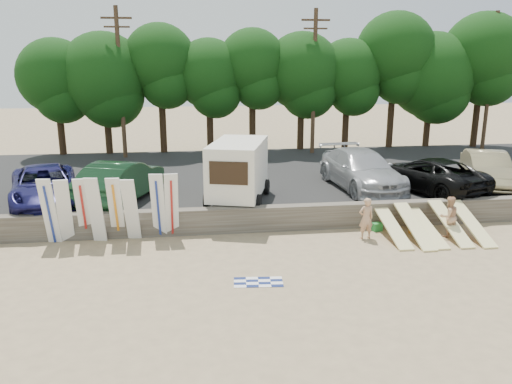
# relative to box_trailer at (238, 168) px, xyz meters

# --- Properties ---
(ground) EXTENTS (120.00, 120.00, 0.00)m
(ground) POSITION_rel_box_trailer_xyz_m (3.93, -5.03, -2.14)
(ground) COLOR tan
(ground) RESTS_ON ground
(seawall) EXTENTS (44.00, 0.50, 1.00)m
(seawall) POSITION_rel_box_trailer_xyz_m (3.93, -2.03, -1.64)
(seawall) COLOR #6B6356
(seawall) RESTS_ON ground
(parking_lot) EXTENTS (44.00, 14.50, 0.70)m
(parking_lot) POSITION_rel_box_trailer_xyz_m (3.93, 5.47, -1.79)
(parking_lot) COLOR #282828
(parking_lot) RESTS_ON ground
(treeline) EXTENTS (33.15, 6.25, 9.10)m
(treeline) POSITION_rel_box_trailer_xyz_m (5.10, 12.50, 4.00)
(treeline) COLOR #382616
(treeline) RESTS_ON parking_lot
(utility_poles) EXTENTS (25.80, 0.26, 9.00)m
(utility_poles) POSITION_rel_box_trailer_xyz_m (5.93, 10.97, 3.29)
(utility_poles) COLOR #473321
(utility_poles) RESTS_ON parking_lot
(box_trailer) EXTENTS (3.14, 4.44, 2.57)m
(box_trailer) POSITION_rel_box_trailer_xyz_m (0.00, 0.00, 0.00)
(box_trailer) COLOR white
(box_trailer) RESTS_ON parking_lot
(car_0) EXTENTS (4.05, 6.16, 1.57)m
(car_0) POSITION_rel_box_trailer_xyz_m (-8.12, 0.59, -0.66)
(car_0) COLOR #17154C
(car_0) RESTS_ON parking_lot
(car_1) EXTENTS (3.58, 5.65, 1.76)m
(car_1) POSITION_rel_box_trailer_xyz_m (-5.00, 0.71, -0.56)
(car_1) COLOR black
(car_1) RESTS_ON parking_lot
(car_2) EXTENTS (3.04, 6.34, 1.78)m
(car_2) POSITION_rel_box_trailer_xyz_m (5.97, 1.48, -0.55)
(car_2) COLOR #A4A5A9
(car_2) RESTS_ON parking_lot
(car_3) EXTENTS (4.26, 6.14, 1.56)m
(car_3) POSITION_rel_box_trailer_xyz_m (8.96, 0.61, -0.66)
(car_3) COLOR black
(car_3) RESTS_ON parking_lot
(car_4) EXTENTS (3.36, 5.28, 1.64)m
(car_4) POSITION_rel_box_trailer_xyz_m (12.14, 1.14, -0.62)
(car_4) COLOR #96885F
(car_4) RESTS_ON parking_lot
(surfboard_upright_0) EXTENTS (0.56, 0.67, 2.55)m
(surfboard_upright_0) POSITION_rel_box_trailer_xyz_m (-7.13, -2.57, -0.87)
(surfboard_upright_0) COLOR white
(surfboard_upright_0) RESTS_ON ground
(surfboard_upright_1) EXTENTS (0.61, 0.83, 2.52)m
(surfboard_upright_1) POSITION_rel_box_trailer_xyz_m (-6.61, -2.57, -0.88)
(surfboard_upright_1) COLOR white
(surfboard_upright_1) RESTS_ON ground
(surfboard_upright_2) EXTENTS (0.54, 0.81, 2.51)m
(surfboard_upright_2) POSITION_rel_box_trailer_xyz_m (-5.96, -2.44, -0.89)
(surfboard_upright_2) COLOR white
(surfboard_upright_2) RESTS_ON ground
(surfboard_upright_3) EXTENTS (0.59, 0.68, 2.55)m
(surfboard_upright_3) POSITION_rel_box_trailer_xyz_m (-5.50, -2.64, -0.87)
(surfboard_upright_3) COLOR white
(surfboard_upright_3) RESTS_ON ground
(surfboard_upright_4) EXTENTS (0.51, 0.80, 2.51)m
(surfboard_upright_4) POSITION_rel_box_trailer_xyz_m (-4.80, -2.47, -0.89)
(surfboard_upright_4) COLOR white
(surfboard_upright_4) RESTS_ON ground
(surfboard_upright_5) EXTENTS (0.58, 0.90, 2.49)m
(surfboard_upright_5) POSITION_rel_box_trailer_xyz_m (-4.23, -2.66, -0.90)
(surfboard_upright_5) COLOR white
(surfboard_upright_5) RESTS_ON ground
(surfboard_upright_6) EXTENTS (0.56, 0.57, 2.57)m
(surfboard_upright_6) POSITION_rel_box_trailer_xyz_m (-3.26, -2.42, -0.86)
(surfboard_upright_6) COLOR white
(surfboard_upright_6) RESTS_ON ground
(surfboard_upright_7) EXTENTS (0.54, 0.57, 2.57)m
(surfboard_upright_7) POSITION_rel_box_trailer_xyz_m (-2.76, -2.43, -0.86)
(surfboard_upright_7) COLOR white
(surfboard_upright_7) RESTS_ON ground
(surfboard_low_0) EXTENTS (0.56, 2.90, 0.90)m
(surfboard_low_0) POSITION_rel_box_trailer_xyz_m (5.55, -3.47, -1.69)
(surfboard_low_0) COLOR #F2E499
(surfboard_low_0) RESTS_ON ground
(surfboard_low_1) EXTENTS (0.56, 2.87, 1.02)m
(surfboard_low_1) POSITION_rel_box_trailer_xyz_m (6.34, -3.69, -1.63)
(surfboard_low_1) COLOR #F2E499
(surfboard_low_1) RESTS_ON ground
(surfboard_low_2) EXTENTS (0.56, 2.92, 0.82)m
(surfboard_low_2) POSITION_rel_box_trailer_xyz_m (6.87, -3.57, -1.73)
(surfboard_low_2) COLOR #F2E499
(surfboard_low_2) RESTS_ON ground
(surfboard_low_3) EXTENTS (0.56, 2.86, 1.06)m
(surfboard_low_3) POSITION_rel_box_trailer_xyz_m (7.82, -3.61, -1.62)
(surfboard_low_3) COLOR #F2E499
(surfboard_low_3) RESTS_ON ground
(surfboard_low_4) EXTENTS (0.56, 2.86, 1.05)m
(surfboard_low_4) POSITION_rel_box_trailer_xyz_m (8.64, -3.70, -1.62)
(surfboard_low_4) COLOR #F2E499
(surfboard_low_4) RESTS_ON ground
(beachgoer_a) EXTENTS (0.62, 0.43, 1.60)m
(beachgoer_a) POSITION_rel_box_trailer_xyz_m (4.51, -3.43, -1.34)
(beachgoer_a) COLOR tan
(beachgoer_a) RESTS_ON ground
(beachgoer_b) EXTENTS (0.84, 0.70, 1.58)m
(beachgoer_b) POSITION_rel_box_trailer_xyz_m (7.74, -3.60, -1.35)
(beachgoer_b) COLOR tan
(beachgoer_b) RESTS_ON ground
(cooler) EXTENTS (0.44, 0.38, 0.32)m
(cooler) POSITION_rel_box_trailer_xyz_m (5.28, -2.63, -1.98)
(cooler) COLOR green
(cooler) RESTS_ON ground
(gear_bag) EXTENTS (0.37, 0.35, 0.22)m
(gear_bag) POSITION_rel_box_trailer_xyz_m (6.60, -3.05, -2.03)
(gear_bag) COLOR orange
(gear_bag) RESTS_ON ground
(beach_towel) EXTENTS (1.62, 1.62, 0.00)m
(beach_towel) POSITION_rel_box_trailer_xyz_m (-0.05, -6.78, -2.14)
(beach_towel) COLOR white
(beach_towel) RESTS_ON ground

